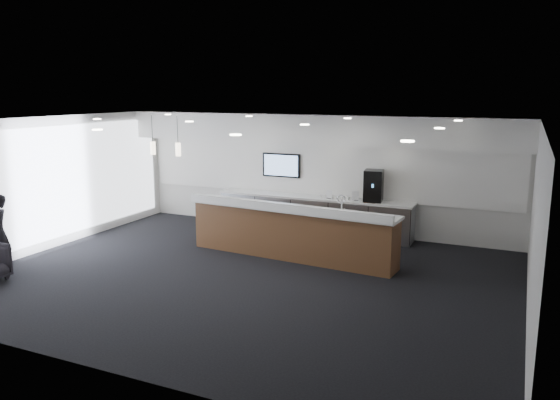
% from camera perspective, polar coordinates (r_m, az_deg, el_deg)
% --- Properties ---
extents(ground, '(10.00, 10.00, 0.00)m').
position_cam_1_polar(ground, '(10.75, -3.56, -7.97)').
color(ground, black).
rests_on(ground, ground).
extents(ceiling, '(10.00, 8.00, 0.02)m').
position_cam_1_polar(ceiling, '(10.17, -3.77, 8.21)').
color(ceiling, black).
rests_on(ceiling, back_wall).
extents(back_wall, '(10.00, 0.02, 3.00)m').
position_cam_1_polar(back_wall, '(13.96, 4.06, 2.86)').
color(back_wall, silver).
rests_on(back_wall, ground).
extents(left_wall, '(0.02, 8.00, 3.00)m').
position_cam_1_polar(left_wall, '(13.42, -22.89, 1.64)').
color(left_wall, silver).
rests_on(left_wall, ground).
extents(right_wall, '(0.02, 8.00, 3.00)m').
position_cam_1_polar(right_wall, '(9.19, 25.10, -2.64)').
color(right_wall, silver).
rests_on(right_wall, ground).
extents(soffit_bulkhead, '(10.00, 0.90, 0.70)m').
position_cam_1_polar(soffit_bulkhead, '(13.42, 3.45, 7.46)').
color(soffit_bulkhead, white).
rests_on(soffit_bulkhead, back_wall).
extents(alcove_panel, '(9.80, 0.06, 1.40)m').
position_cam_1_polar(alcove_panel, '(13.92, 4.02, 3.25)').
color(alcove_panel, white).
rests_on(alcove_panel, back_wall).
extents(window_blinds_wall, '(0.04, 7.36, 2.55)m').
position_cam_1_polar(window_blinds_wall, '(13.39, -22.78, 1.63)').
color(window_blinds_wall, silver).
rests_on(window_blinds_wall, left_wall).
extents(back_credenza, '(5.06, 0.66, 0.95)m').
position_cam_1_polar(back_credenza, '(13.82, 3.48, -1.54)').
color(back_credenza, gray).
rests_on(back_credenza, ground).
extents(wall_tv, '(1.05, 0.08, 0.62)m').
position_cam_1_polar(wall_tv, '(14.23, 0.15, 3.65)').
color(wall_tv, black).
rests_on(wall_tv, back_wall).
extents(pendant_left, '(0.12, 0.12, 0.30)m').
position_cam_1_polar(pendant_left, '(12.18, -11.98, 4.96)').
color(pendant_left, '#FFE8C6').
rests_on(pendant_left, ceiling).
extents(pendant_right, '(0.12, 0.12, 0.30)m').
position_cam_1_polar(pendant_right, '(12.61, -14.56, 5.05)').
color(pendant_right, '#FFE8C6').
rests_on(pendant_right, ceiling).
extents(ceiling_can_lights, '(7.00, 5.00, 0.02)m').
position_cam_1_polar(ceiling_can_lights, '(10.17, -3.76, 8.04)').
color(ceiling_can_lights, white).
rests_on(ceiling_can_lights, ceiling).
extents(service_counter, '(4.76, 1.16, 1.49)m').
position_cam_1_polar(service_counter, '(11.76, 1.16, -3.32)').
color(service_counter, brown).
rests_on(service_counter, ground).
extents(coffee_machine, '(0.49, 0.59, 0.75)m').
position_cam_1_polar(coffee_machine, '(13.21, 9.74, 1.47)').
color(coffee_machine, black).
rests_on(coffee_machine, back_credenza).
extents(info_sign_left, '(0.15, 0.04, 0.21)m').
position_cam_1_polar(info_sign_left, '(13.46, 5.17, 0.60)').
color(info_sign_left, white).
rests_on(info_sign_left, back_credenza).
extents(info_sign_right, '(0.17, 0.07, 0.23)m').
position_cam_1_polar(info_sign_right, '(13.28, 7.90, 0.44)').
color(info_sign_right, white).
rests_on(info_sign_right, back_credenza).
extents(cup_0, '(0.09, 0.09, 0.08)m').
position_cam_1_polar(cup_0, '(13.28, 8.33, 0.10)').
color(cup_0, white).
rests_on(cup_0, back_credenza).
extents(cup_1, '(0.12, 0.12, 0.08)m').
position_cam_1_polar(cup_1, '(13.32, 7.75, 0.15)').
color(cup_1, white).
rests_on(cup_1, back_credenza).
extents(cup_2, '(0.11, 0.11, 0.08)m').
position_cam_1_polar(cup_2, '(13.36, 7.18, 0.20)').
color(cup_2, white).
rests_on(cup_2, back_credenza).
extents(cup_3, '(0.11, 0.11, 0.08)m').
position_cam_1_polar(cup_3, '(13.40, 6.60, 0.24)').
color(cup_3, white).
rests_on(cup_3, back_credenza).
extents(cup_4, '(0.12, 0.12, 0.08)m').
position_cam_1_polar(cup_4, '(13.44, 6.04, 0.29)').
color(cup_4, white).
rests_on(cup_4, back_credenza).
extents(cup_5, '(0.10, 0.10, 0.08)m').
position_cam_1_polar(cup_5, '(13.48, 5.47, 0.34)').
color(cup_5, white).
rests_on(cup_5, back_credenza).
extents(cup_6, '(0.12, 0.12, 0.08)m').
position_cam_1_polar(cup_6, '(13.53, 4.91, 0.39)').
color(cup_6, white).
rests_on(cup_6, back_credenza).
extents(cup_7, '(0.10, 0.10, 0.08)m').
position_cam_1_polar(cup_7, '(13.58, 4.35, 0.43)').
color(cup_7, white).
rests_on(cup_7, back_credenza).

